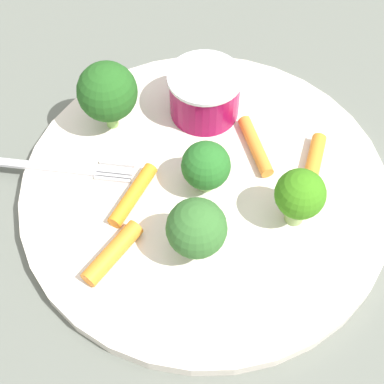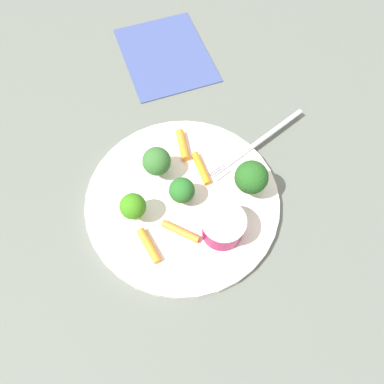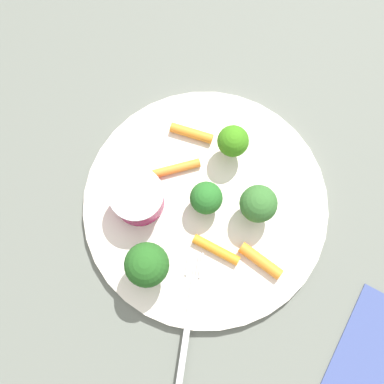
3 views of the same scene
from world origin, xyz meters
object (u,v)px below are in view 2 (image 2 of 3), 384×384
sauce_cup (223,226)px  carrot_stick_1 (149,246)px  carrot_stick_0 (201,168)px  carrot_stick_3 (180,231)px  broccoli_floret_2 (251,177)px  broccoli_floret_3 (157,161)px  napkin (166,54)px  plate (182,200)px  carrot_stick_2 (183,145)px  broccoli_floret_0 (133,207)px  fork (257,143)px  broccoli_floret_1 (185,190)px

sauce_cup → carrot_stick_1: bearing=71.0°
carrot_stick_0 → carrot_stick_3: size_ratio=1.00×
broccoli_floret_2 → broccoli_floret_3: size_ratio=1.17×
broccoli_floret_3 → carrot_stick_3: bearing=168.2°
carrot_stick_3 → napkin: bearing=-26.3°
plate → carrot_stick_2: 0.09m
plate → napkin: plate is taller
plate → broccoli_floret_3: bearing=8.4°
carrot_stick_3 → broccoli_floret_0: bearing=36.7°
broccoli_floret_0 → fork: 0.22m
broccoli_floret_3 → carrot_stick_0: bearing=-117.7°
carrot_stick_2 → fork: bearing=-118.3°
carrot_stick_1 → napkin: 0.38m
sauce_cup → carrot_stick_0: sauce_cup is taller
sauce_cup → carrot_stick_1: 0.10m
plate → broccoli_floret_0: broccoli_floret_0 is taller
plate → carrot_stick_3: size_ratio=5.05×
plate → carrot_stick_0: (0.03, -0.05, 0.01)m
plate → broccoli_floret_3: (0.06, 0.01, 0.04)m
carrot_stick_2 → carrot_stick_3: carrot_stick_2 is taller
broccoli_floret_2 → broccoli_floret_3: broccoli_floret_2 is taller
broccoli_floret_1 → fork: bearing=-80.9°
plate → broccoli_floret_0: bearing=81.3°
broccoli_floret_2 → sauce_cup: bearing=116.6°
plate → broccoli_floret_3: 0.07m
plate → broccoli_floret_2: size_ratio=4.57×
broccoli_floret_0 → fork: size_ratio=0.26×
broccoli_floret_3 → carrot_stick_1: 0.12m
broccoli_floret_0 → broccoli_floret_2: broccoli_floret_2 is taller
carrot_stick_0 → carrot_stick_2: bearing=2.6°
plate → carrot_stick_3: carrot_stick_3 is taller
broccoli_floret_3 → carrot_stick_0: broccoli_floret_3 is taller
broccoli_floret_0 → napkin: broccoli_floret_0 is taller
carrot_stick_0 → fork: (-0.00, -0.10, -0.00)m
napkin → broccoli_floret_0: bearing=143.2°
carrot_stick_1 → carrot_stick_3: carrot_stick_1 is taller
sauce_cup → carrot_stick_0: 0.10m
broccoli_floret_3 → napkin: broccoli_floret_3 is taller
sauce_cup → fork: size_ratio=0.31×
broccoli_floret_3 → broccoli_floret_1: bearing=-168.4°
carrot_stick_2 → carrot_stick_3: bearing=147.8°
carrot_stick_2 → fork: (-0.06, -0.10, -0.00)m
sauce_cup → fork: sauce_cup is taller
broccoli_floret_3 → broccoli_floret_0: bearing=126.4°
napkin → broccoli_floret_3: bearing=148.0°
carrot_stick_3 → fork: bearing=-70.0°
carrot_stick_0 → fork: size_ratio=0.29×
plate → carrot_stick_0: 0.06m
broccoli_floret_3 → carrot_stick_2: bearing=-69.7°
broccoli_floret_1 → carrot_stick_3: size_ratio=0.79×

